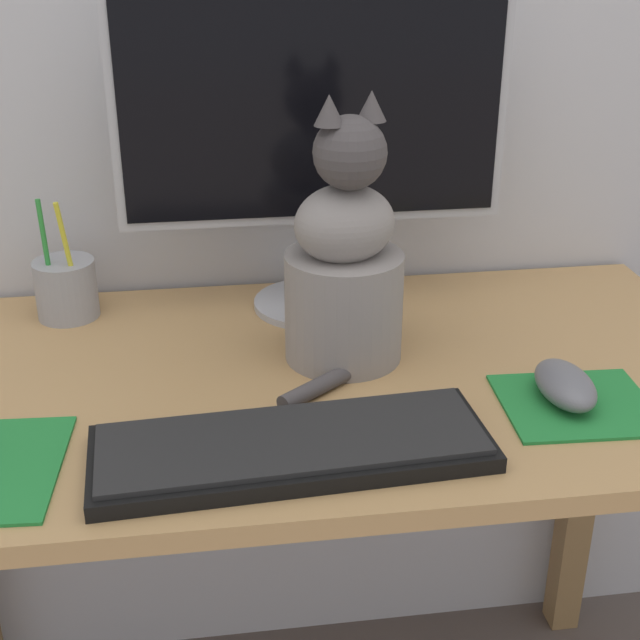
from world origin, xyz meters
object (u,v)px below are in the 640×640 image
(cat, at_px, (345,266))
(pen_cup, at_px, (66,288))
(keyboard, at_px, (292,447))
(computer_mouse_right, at_px, (565,385))
(monitor, at_px, (313,132))

(cat, bearing_deg, pen_cup, 135.88)
(keyboard, xyz_separation_m, computer_mouse_right, (0.32, 0.07, 0.01))
(cat, distance_m, pen_cup, 0.41)
(monitor, relative_size, pen_cup, 3.03)
(computer_mouse_right, height_order, pen_cup, pen_cup)
(pen_cup, bearing_deg, keyboard, -55.58)
(keyboard, height_order, cat, cat)
(keyboard, height_order, computer_mouse_right, computer_mouse_right)
(keyboard, xyz_separation_m, cat, (0.09, 0.22, 0.11))
(computer_mouse_right, bearing_deg, pen_cup, 151.12)
(keyboard, height_order, pen_cup, pen_cup)
(keyboard, relative_size, cat, 1.26)
(monitor, bearing_deg, keyboard, -101.05)
(keyboard, bearing_deg, cat, 63.84)
(monitor, distance_m, cat, 0.21)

